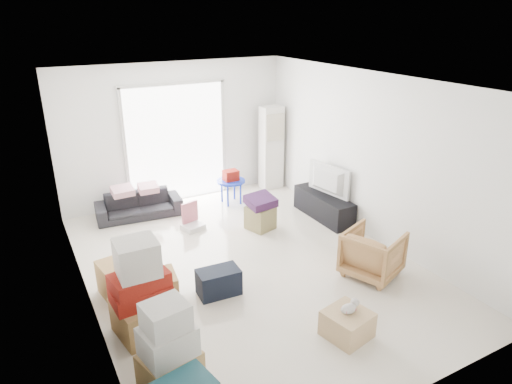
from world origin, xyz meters
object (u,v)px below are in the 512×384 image
at_px(ac_tower, 271,148).
at_px(armchair, 373,251).
at_px(tv_console, 324,206).
at_px(sofa, 139,201).
at_px(ottoman, 260,218).
at_px(television, 324,191).
at_px(kids_table, 231,180).
at_px(wood_crate, 347,324).

bearing_deg(ac_tower, armchair, -97.89).
height_order(tv_console, sofa, sofa).
bearing_deg(armchair, ottoman, -3.74).
bearing_deg(ottoman, television, -7.19).
bearing_deg(ac_tower, kids_table, -161.20).
bearing_deg(tv_console, kids_table, 129.60).
height_order(ac_tower, armchair, ac_tower).
relative_size(sofa, kids_table, 2.25).
height_order(television, armchair, armchair).
bearing_deg(sofa, ottoman, -35.60).
bearing_deg(sofa, television, -23.68).
height_order(ac_tower, wood_crate, ac_tower).
bearing_deg(ac_tower, tv_console, -88.43).
relative_size(tv_console, wood_crate, 2.84).
bearing_deg(armchair, sofa, 12.01).
height_order(armchair, wood_crate, armchair).
bearing_deg(ottoman, kids_table, 87.68).
relative_size(kids_table, wood_crate, 1.42).
relative_size(tv_console, television, 1.43).
xyz_separation_m(ac_tower, ottoman, (-1.19, -1.67, -0.67)).
xyz_separation_m(television, kids_table, (-1.19, 1.44, -0.03)).
bearing_deg(kids_table, ac_tower, 18.80).
distance_m(tv_console, wood_crate, 3.31).
height_order(sofa, ottoman, sofa).
distance_m(ac_tower, sofa, 2.97).
xyz_separation_m(ac_tower, wood_crate, (-1.69, -4.64, -0.72)).
relative_size(ac_tower, kids_table, 2.58).
bearing_deg(armchair, television, -38.09).
xyz_separation_m(ac_tower, kids_table, (-1.14, -0.39, -0.39)).
distance_m(television, wood_crate, 3.33).
relative_size(television, kids_table, 1.40).
distance_m(ottoman, wood_crate, 3.01).
bearing_deg(kids_table, armchair, -79.57).
height_order(ac_tower, kids_table, ac_tower).
height_order(ac_tower, tv_console, ac_tower).
bearing_deg(ac_tower, ottoman, -125.52).
relative_size(tv_console, armchair, 1.81).
height_order(tv_console, kids_table, kids_table).
relative_size(armchair, ottoman, 1.82).
distance_m(tv_console, ottoman, 1.25).
distance_m(sofa, armchair, 4.32).
xyz_separation_m(sofa, ottoman, (1.72, -1.52, -0.09)).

